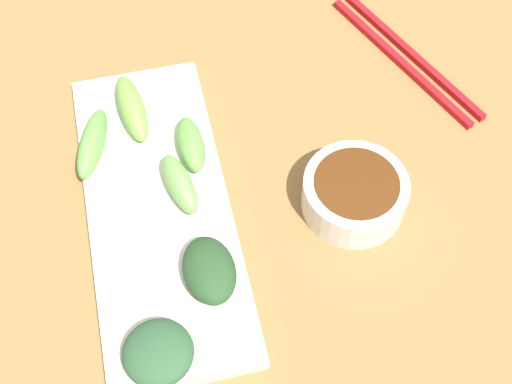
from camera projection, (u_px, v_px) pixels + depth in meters
The scene contains 10 objects.
tabletop at pixel (250, 216), 0.66m from camera, with size 2.10×2.10×0.02m, color olive.
sauce_bowl at pixel (355, 193), 0.63m from camera, with size 0.10×0.10×0.04m.
serving_plate at pixel (159, 209), 0.64m from camera, with size 0.14×0.35×0.01m, color silver.
broccoli_leafy_0 at pixel (209, 270), 0.58m from camera, with size 0.05×0.07×0.03m, color #264624.
broccoli_leafy_1 at pixel (158, 353), 0.55m from camera, with size 0.06×0.06×0.03m, color #2C5230.
broccoli_stalk_2 at pixel (191, 144), 0.66m from camera, with size 0.03×0.07×0.02m, color #61A046.
broccoli_stalk_3 at pixel (180, 184), 0.63m from camera, with size 0.02×0.07×0.03m, color #72B556.
broccoli_stalk_4 at pixel (132, 108), 0.68m from camera, with size 0.03×0.09×0.03m, color #76B247.
broccoli_stalk_5 at pixel (92, 143), 0.66m from camera, with size 0.02×0.08×0.03m, color #63A749.
chopsticks at pixel (405, 57), 0.75m from camera, with size 0.11×0.22×0.01m.
Camera 1 is at (0.07, 0.32, 0.58)m, focal length 46.00 mm.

